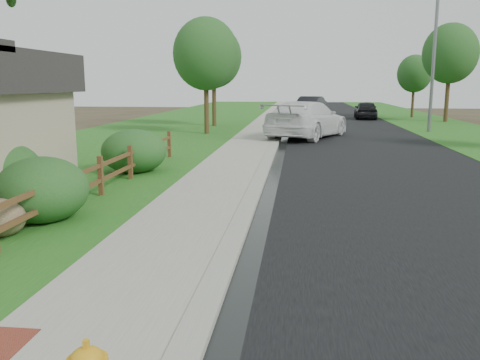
# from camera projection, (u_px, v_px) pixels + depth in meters

# --- Properties ---
(ground) EXTENTS (120.00, 120.00, 0.00)m
(ground) POSITION_uv_depth(u_px,v_px,m) (152.00, 353.00, 5.67)
(ground) COLOR #3A2F20
(road) EXTENTS (8.00, 90.00, 0.02)m
(road) POSITION_uv_depth(u_px,v_px,m) (338.00, 123.00, 39.30)
(road) COLOR black
(road) RESTS_ON ground
(curb) EXTENTS (0.40, 90.00, 0.12)m
(curb) POSITION_uv_depth(u_px,v_px,m) (284.00, 121.00, 39.77)
(curb) COLOR gray
(curb) RESTS_ON ground
(wet_gutter) EXTENTS (0.50, 90.00, 0.00)m
(wet_gutter) POSITION_uv_depth(u_px,v_px,m) (289.00, 122.00, 39.73)
(wet_gutter) COLOR black
(wet_gutter) RESTS_ON road
(sidewalk) EXTENTS (2.20, 90.00, 0.10)m
(sidewalk) POSITION_uv_depth(u_px,v_px,m) (268.00, 121.00, 39.92)
(sidewalk) COLOR gray
(sidewalk) RESTS_ON ground
(grass_strip) EXTENTS (1.60, 90.00, 0.06)m
(grass_strip) POSITION_uv_depth(u_px,v_px,m) (244.00, 121.00, 40.14)
(grass_strip) COLOR #185418
(grass_strip) RESTS_ON ground
(lawn_near) EXTENTS (9.00, 90.00, 0.04)m
(lawn_near) POSITION_uv_depth(u_px,v_px,m) (179.00, 121.00, 40.73)
(lawn_near) COLOR #185418
(lawn_near) RESTS_ON ground
(verge_far) EXTENTS (6.00, 90.00, 0.04)m
(verge_far) POSITION_uv_depth(u_px,v_px,m) (431.00, 123.00, 38.51)
(verge_far) COLOR #185418
(verge_far) RESTS_ON ground
(ranch_fence) EXTENTS (0.12, 16.92, 1.10)m
(ranch_fence) POSITION_uv_depth(u_px,v_px,m) (81.00, 183.00, 12.21)
(ranch_fence) COLOR #51291B
(ranch_fence) RESTS_ON ground
(white_suv) EXTENTS (5.22, 7.49, 2.01)m
(white_suv) POSITION_uv_depth(u_px,v_px,m) (307.00, 120.00, 27.97)
(white_suv) COLOR white
(white_suv) RESTS_ON road
(dark_car_mid) EXTENTS (2.07, 4.57, 1.52)m
(dark_car_mid) POSITION_uv_depth(u_px,v_px,m) (366.00, 110.00, 43.28)
(dark_car_mid) COLOR black
(dark_car_mid) RESTS_ON road
(dark_car_far) EXTENTS (3.44, 5.75, 1.79)m
(dark_car_far) POSITION_uv_depth(u_px,v_px,m) (309.00, 106.00, 47.38)
(dark_car_far) COLOR black
(dark_car_far) RESTS_ON road
(streetlight) EXTENTS (2.25, 0.83, 9.94)m
(streetlight) POSITION_uv_depth(u_px,v_px,m) (432.00, 39.00, 30.44)
(streetlight) COLOR slate
(streetlight) RESTS_ON ground
(shrub_b) EXTENTS (2.40, 2.40, 1.39)m
(shrub_b) POSITION_uv_depth(u_px,v_px,m) (3.00, 168.00, 13.98)
(shrub_b) COLOR #1B4C21
(shrub_b) RESTS_ON ground
(shrub_c) EXTENTS (2.61, 2.61, 1.43)m
(shrub_c) POSITION_uv_depth(u_px,v_px,m) (42.00, 190.00, 10.93)
(shrub_c) COLOR #1B4C21
(shrub_c) RESTS_ON ground
(shrub_d) EXTENTS (2.69, 2.69, 1.48)m
(shrub_d) POSITION_uv_depth(u_px,v_px,m) (134.00, 151.00, 17.00)
(shrub_d) COLOR #1B4C21
(shrub_d) RESTS_ON ground
(tree_near_left) EXTENTS (3.82, 3.82, 6.77)m
(tree_near_left) POSITION_uv_depth(u_px,v_px,m) (206.00, 54.00, 29.47)
(tree_near_left) COLOR #382016
(tree_near_left) RESTS_ON ground
(tree_mid_left) EXTENTS (3.87, 3.87, 6.92)m
(tree_mid_left) POSITION_uv_depth(u_px,v_px,m) (214.00, 57.00, 34.99)
(tree_mid_left) COLOR #382016
(tree_mid_left) RESTS_ON ground
(tree_mid_right) EXTENTS (4.17, 4.17, 7.55)m
(tree_mid_right) POSITION_uv_depth(u_px,v_px,m) (450.00, 54.00, 38.95)
(tree_mid_right) COLOR #382016
(tree_mid_right) RESTS_ON ground
(tree_far_right) EXTENTS (2.97, 2.97, 5.48)m
(tree_far_right) POSITION_uv_depth(u_px,v_px,m) (414.00, 74.00, 44.39)
(tree_far_right) COLOR #382016
(tree_far_right) RESTS_ON ground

